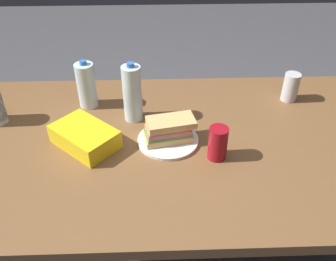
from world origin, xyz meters
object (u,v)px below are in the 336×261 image
at_px(soda_can_red, 218,143).
at_px(water_bottle_spare, 132,93).
at_px(sandwich, 169,129).
at_px(soda_can_silver, 291,87).
at_px(dining_table, 165,158).
at_px(chip_bag, 85,137).
at_px(water_bottle_tall, 86,85).
at_px(paper_plate, 168,140).

bearing_deg(soda_can_red, water_bottle_spare, 139.99).
relative_size(sandwich, water_bottle_spare, 0.81).
bearing_deg(water_bottle_spare, soda_can_silver, 10.10).
bearing_deg(water_bottle_spare, dining_table, -51.61).
xyz_separation_m(dining_table, chip_bag, (-0.29, -0.01, 0.12)).
bearing_deg(sandwich, soda_can_red, -30.32).
relative_size(water_bottle_tall, soda_can_silver, 1.67).
bearing_deg(paper_plate, soda_can_silver, 27.42).
height_order(sandwich, soda_can_silver, soda_can_silver).
height_order(water_bottle_tall, water_bottle_spare, water_bottle_spare).
height_order(soda_can_red, soda_can_silver, same).
bearing_deg(soda_can_red, paper_plate, 150.86).
bearing_deg(soda_can_red, sandwich, 149.68).
xyz_separation_m(dining_table, water_bottle_tall, (-0.31, 0.25, 0.18)).
distance_m(dining_table, chip_bag, 0.31).
height_order(dining_table, sandwich, sandwich).
distance_m(paper_plate, chip_bag, 0.30).
xyz_separation_m(sandwich, soda_can_silver, (0.53, 0.27, 0.01)).
bearing_deg(paper_plate, chip_bag, -178.78).
bearing_deg(water_bottle_spare, sandwich, -48.90).
distance_m(soda_can_red, water_bottle_tall, 0.60).
xyz_separation_m(sandwich, soda_can_red, (0.16, -0.09, 0.01)).
height_order(water_bottle_tall, soda_can_silver, water_bottle_tall).
height_order(dining_table, water_bottle_spare, water_bottle_spare).
distance_m(soda_can_red, water_bottle_spare, 0.39).
bearing_deg(chip_bag, dining_table, 44.48).
distance_m(sandwich, water_bottle_spare, 0.21).
xyz_separation_m(dining_table, water_bottle_spare, (-0.12, 0.15, 0.20)).
bearing_deg(water_bottle_spare, paper_plate, -50.07).
relative_size(dining_table, chip_bag, 7.83).
bearing_deg(dining_table, soda_can_silver, 26.47).
relative_size(dining_table, sandwich, 9.23).
bearing_deg(soda_can_silver, sandwich, -152.66).
bearing_deg(soda_can_silver, paper_plate, -152.58).
relative_size(paper_plate, sandwich, 1.14).
bearing_deg(water_bottle_tall, paper_plate, -38.77).
bearing_deg(paper_plate, sandwich, 38.01).
xyz_separation_m(paper_plate, chip_bag, (-0.30, -0.01, 0.03)).
distance_m(dining_table, sandwich, 0.14).
height_order(soda_can_red, water_bottle_spare, water_bottle_spare).
height_order(sandwich, water_bottle_spare, water_bottle_spare).
distance_m(sandwich, chip_bag, 0.30).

